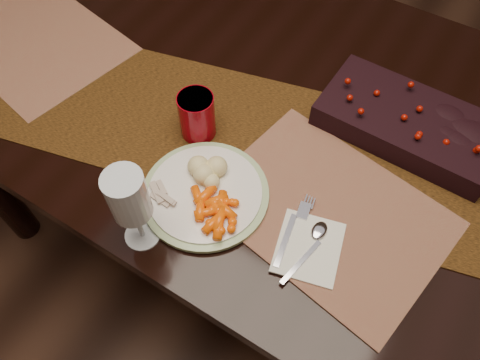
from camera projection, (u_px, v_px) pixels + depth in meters
The scene contains 15 objects.
floor at pixel (274, 247), 1.71m from camera, with size 5.00×5.00×0.00m, color black.
dining_table at pixel (281, 193), 1.39m from camera, with size 1.80×1.00×0.75m, color black.
table_runner at pixel (247, 135), 1.03m from camera, with size 1.75×0.36×0.00m, color #442E13.
centerpiece at pixel (409, 120), 1.01m from camera, with size 0.38×0.19×0.08m, color black, non-canonical shape.
placemat_main at pixel (328, 212), 0.93m from camera, with size 0.45×0.33×0.00m, color #9D734E.
placemat_second at pixel (35, 40), 1.20m from camera, with size 0.46×0.34×0.00m, color brown.
dinner_plate at pixel (205, 193), 0.94m from camera, with size 0.26×0.26×0.01m, color white.
baby_carrots at pixel (208, 211), 0.90m from camera, with size 0.11×0.09×0.02m, color #FF5705, non-canonical shape.
mashed_potatoes at pixel (208, 168), 0.94m from camera, with size 0.08×0.07×0.04m, color #EBCC8C, non-canonical shape.
turkey_shreds at pixel (163, 195), 0.92m from camera, with size 0.07×0.06×0.02m, color #B9A79D, non-canonical shape.
napkin at pixel (309, 247), 0.88m from camera, with size 0.12×0.14×0.00m, color white.
fork at pixel (290, 232), 0.89m from camera, with size 0.02×0.15×0.00m, color silver, non-canonical shape.
spoon at pixel (307, 252), 0.87m from camera, with size 0.03×0.14×0.00m, color silver, non-canonical shape.
red_cup at pixel (197, 116), 0.99m from camera, with size 0.08×0.08×0.11m, color maroon.
wine_glass at pixel (133, 210), 0.82m from camera, with size 0.07×0.07×0.20m, color #BABDBE, non-canonical shape.
Camera 1 is at (0.28, -0.68, 1.56)m, focal length 35.00 mm.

